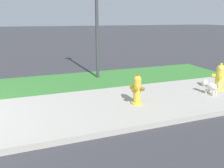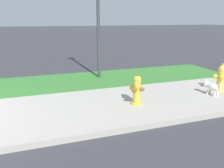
% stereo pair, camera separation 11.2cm
% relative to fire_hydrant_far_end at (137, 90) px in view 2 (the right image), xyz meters
% --- Properties ---
extents(fire_hydrant_far_end, '(0.33, 0.34, 0.76)m').
position_rel_fire_hydrant_far_end_xyz_m(fire_hydrant_far_end, '(0.00, 0.00, 0.00)').
color(fire_hydrant_far_end, gold).
rests_on(fire_hydrant_far_end, ground).
extents(fire_hydrant_at_driveway, '(0.37, 0.37, 0.78)m').
position_rel_fire_hydrant_far_end_xyz_m(fire_hydrant_at_driveway, '(2.72, 0.22, 0.01)').
color(fire_hydrant_at_driveway, yellow).
rests_on(fire_hydrant_at_driveway, ground).
extents(small_white_dog, '(0.27, 0.52, 0.41)m').
position_rel_fire_hydrant_far_end_xyz_m(small_white_dog, '(2.19, -0.02, -0.13)').
color(small_white_dog, silver).
rests_on(small_white_dog, ground).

